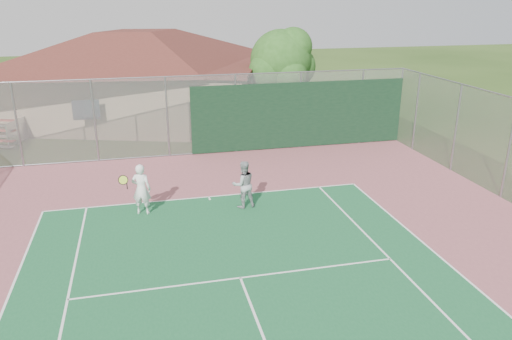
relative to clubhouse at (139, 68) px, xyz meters
The scene contains 6 objects.
back_fence 8.30m from the clubhouse, 59.89° to the right, with size 20.08×0.11×3.53m.
side_fence_right 16.72m from the clubhouse, 43.94° to the right, with size 0.08×9.00×3.50m.
clubhouse is the anchor object (origin of this frame).
tree 7.94m from the clubhouse, 23.48° to the right, with size 3.74×3.55×5.22m.
player_white_front 13.26m from the clubhouse, 91.25° to the right, with size 1.04×0.68×1.68m.
player_grey_back 13.83m from the clubhouse, 77.23° to the right, with size 0.85×0.70×1.60m.
Camera 1 is at (-2.14, -4.30, 6.72)m, focal length 35.00 mm.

